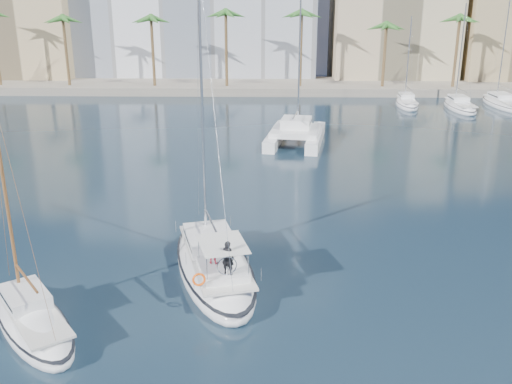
{
  "coord_description": "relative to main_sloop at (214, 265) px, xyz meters",
  "views": [
    {
      "loc": [
        1.53,
        -30.22,
        13.9
      ],
      "look_at": [
        0.74,
        1.5,
        3.06
      ],
      "focal_mm": 40.0,
      "sensor_mm": 36.0,
      "label": 1
    }
  ],
  "objects": [
    {
      "name": "palm_centre",
      "position": [
        1.36,
        60.1,
        9.76
      ],
      "size": [
        3.6,
        3.6,
        12.3
      ],
      "color": "brown",
      "rests_on": "ground"
    },
    {
      "name": "moored_yacht_a",
      "position": [
        21.36,
        50.1,
        -0.52
      ],
      "size": [
        3.37,
        9.52,
        11.9
      ],
      "primitive_type": null,
      "rotation": [
        0.0,
        0.0,
        -0.07
      ],
      "color": "white",
      "rests_on": "ground"
    },
    {
      "name": "main_sloop",
      "position": [
        0.0,
        0.0,
        0.0
      ],
      "size": [
        6.62,
        11.98,
        16.96
      ],
      "rotation": [
        0.0,
        0.0,
        0.28
      ],
      "color": "white",
      "rests_on": "ground"
    },
    {
      "name": "building_beige",
      "position": [
        23.36,
        73.1,
        9.48
      ],
      "size": [
        20.0,
        14.0,
        20.0
      ],
      "primitive_type": "cube",
      "color": "tan",
      "rests_on": "ground"
    },
    {
      "name": "palm_right",
      "position": [
        35.36,
        60.1,
        9.76
      ],
      "size": [
        3.6,
        3.6,
        12.3
      ],
      "color": "brown",
      "rests_on": "ground"
    },
    {
      "name": "seagull",
      "position": [
        0.5,
        4.11,
        -0.17
      ],
      "size": [
        1.18,
        0.5,
        0.22
      ],
      "color": "silver",
      "rests_on": "ground"
    },
    {
      "name": "catamaran",
      "position": [
        5.5,
        29.23,
        0.58
      ],
      "size": [
        6.74,
        11.08,
        15.37
      ],
      "rotation": [
        0.0,
        0.0,
        -0.15
      ],
      "color": "white",
      "rests_on": "ground"
    },
    {
      "name": "palm_left",
      "position": [
        -32.64,
        60.1,
        9.76
      ],
      "size": [
        3.6,
        3.6,
        12.3
      ],
      "color": "brown",
      "rests_on": "ground"
    },
    {
      "name": "ground",
      "position": [
        1.36,
        3.1,
        -0.52
      ],
      "size": [
        160.0,
        160.0,
        0.0
      ],
      "primitive_type": "plane",
      "color": "black",
      "rests_on": "ground"
    },
    {
      "name": "quay",
      "position": [
        1.36,
        64.1,
        0.08
      ],
      "size": [
        120.0,
        14.0,
        1.2
      ],
      "primitive_type": "cube",
      "color": "gray",
      "rests_on": "ground"
    },
    {
      "name": "moored_yacht_b",
      "position": [
        27.86,
        48.1,
        -0.52
      ],
      "size": [
        3.32,
        10.83,
        13.72
      ],
      "primitive_type": null,
      "rotation": [
        0.0,
        0.0,
        -0.02
      ],
      "color": "white",
      "rests_on": "ground"
    },
    {
      "name": "moored_yacht_c",
      "position": [
        34.36,
        50.1,
        -0.52
      ],
      "size": [
        3.98,
        12.33,
        15.54
      ],
      "primitive_type": null,
      "rotation": [
        0.0,
        0.0,
        0.03
      ],
      "color": "white",
      "rests_on": "ground"
    },
    {
      "name": "small_sloop",
      "position": [
        -7.49,
        -5.5,
        -0.1
      ],
      "size": [
        6.89,
        7.85,
        11.48
      ],
      "rotation": [
        0.0,
        0.0,
        0.66
      ],
      "color": "white",
      "rests_on": "ground"
    },
    {
      "name": "building_tan_left",
      "position": [
        -40.64,
        72.1,
        10.48
      ],
      "size": [
        22.0,
        14.0,
        22.0
      ],
      "primitive_type": "cube",
      "color": "tan",
      "rests_on": "ground"
    }
  ]
}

